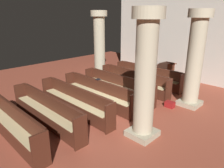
{
  "coord_description": "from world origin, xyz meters",
  "views": [
    {
      "loc": [
        4.73,
        -4.74,
        3.46
      ],
      "look_at": [
        -0.91,
        0.99,
        0.75
      ],
      "focal_mm": 33.4,
      "sensor_mm": 36.0,
      "label": 1
    }
  ],
  "objects_px": {
    "pew_row_1": "(134,80)",
    "lectern": "(170,73)",
    "pew_row_4": "(75,100)",
    "kneeler_box_red": "(170,104)",
    "pillar_far_side": "(99,44)",
    "pillar_aisle_rear": "(145,75)",
    "hymn_book": "(98,79)",
    "pew_row_6": "(10,122)",
    "pew_row_2": "(117,86)",
    "pillar_aisle_side": "(195,58)",
    "pew_row_5": "(46,110)",
    "pew_row_0": "(148,75)",
    "pew_row_3": "(98,92)"
  },
  "relations": [
    {
      "from": "pew_row_1",
      "to": "lectern",
      "type": "distance_m",
      "value": 2.55
    },
    {
      "from": "pew_row_4",
      "to": "lectern",
      "type": "bearing_deg",
      "value": 85.02
    },
    {
      "from": "pew_row_1",
      "to": "kneeler_box_red",
      "type": "height_order",
      "value": "pew_row_1"
    },
    {
      "from": "pillar_far_side",
      "to": "pillar_aisle_rear",
      "type": "xyz_separation_m",
      "value": [
        5.31,
        -3.13,
        0.0
      ]
    },
    {
      "from": "lectern",
      "to": "kneeler_box_red",
      "type": "height_order",
      "value": "lectern"
    },
    {
      "from": "pew_row_1",
      "to": "pew_row_4",
      "type": "bearing_deg",
      "value": -90.0
    },
    {
      "from": "hymn_book",
      "to": "pew_row_6",
      "type": "bearing_deg",
      "value": -87.02
    },
    {
      "from": "pew_row_6",
      "to": "lectern",
      "type": "bearing_deg",
      "value": 86.39
    },
    {
      "from": "pew_row_6",
      "to": "pillar_aisle_rear",
      "type": "height_order",
      "value": "pillar_aisle_rear"
    },
    {
      "from": "pew_row_2",
      "to": "kneeler_box_red",
      "type": "height_order",
      "value": "pew_row_2"
    },
    {
      "from": "pillar_far_side",
      "to": "pillar_aisle_side",
      "type": "bearing_deg",
      "value": -0.08
    },
    {
      "from": "pew_row_1",
      "to": "kneeler_box_red",
      "type": "distance_m",
      "value": 2.32
    },
    {
      "from": "kneeler_box_red",
      "to": "pillar_aisle_side",
      "type": "bearing_deg",
      "value": 58.62
    },
    {
      "from": "pew_row_1",
      "to": "kneeler_box_red",
      "type": "relative_size",
      "value": 10.98
    },
    {
      "from": "lectern",
      "to": "pew_row_2",
      "type": "bearing_deg",
      "value": -98.05
    },
    {
      "from": "pew_row_6",
      "to": "pillar_aisle_side",
      "type": "bearing_deg",
      "value": 65.45
    },
    {
      "from": "pew_row_4",
      "to": "hymn_book",
      "type": "relative_size",
      "value": 20.58
    },
    {
      "from": "pew_row_1",
      "to": "pillar_aisle_rear",
      "type": "height_order",
      "value": "pillar_aisle_rear"
    },
    {
      "from": "pew_row_4",
      "to": "pillar_aisle_rear",
      "type": "height_order",
      "value": "pillar_aisle_rear"
    },
    {
      "from": "pew_row_5",
      "to": "kneeler_box_red",
      "type": "xyz_separation_m",
      "value": [
        2.23,
        4.01,
        -0.39
      ]
    },
    {
      "from": "pew_row_1",
      "to": "pillar_far_side",
      "type": "height_order",
      "value": "pillar_far_side"
    },
    {
      "from": "pew_row_5",
      "to": "hymn_book",
      "type": "bearing_deg",
      "value": 94.35
    },
    {
      "from": "pew_row_2",
      "to": "pillar_far_side",
      "type": "relative_size",
      "value": 1.04
    },
    {
      "from": "pew_row_0",
      "to": "kneeler_box_red",
      "type": "bearing_deg",
      "value": -36.19
    },
    {
      "from": "kneeler_box_red",
      "to": "pew_row_3",
      "type": "bearing_deg",
      "value": -141.9
    },
    {
      "from": "pillar_far_side",
      "to": "hymn_book",
      "type": "bearing_deg",
      "value": -43.32
    },
    {
      "from": "pillar_aisle_rear",
      "to": "hymn_book",
      "type": "bearing_deg",
      "value": 164.04
    },
    {
      "from": "pew_row_0",
      "to": "pew_row_6",
      "type": "relative_size",
      "value": 1.0
    },
    {
      "from": "pew_row_0",
      "to": "hymn_book",
      "type": "relative_size",
      "value": 20.58
    },
    {
      "from": "hymn_book",
      "to": "pew_row_4",
      "type": "bearing_deg",
      "value": -81.95
    },
    {
      "from": "pillar_far_side",
      "to": "kneeler_box_red",
      "type": "xyz_separation_m",
      "value": [
        4.86,
        -0.74,
        -1.78
      ]
    },
    {
      "from": "pillar_far_side",
      "to": "kneeler_box_red",
      "type": "height_order",
      "value": "pillar_far_side"
    },
    {
      "from": "pew_row_0",
      "to": "kneeler_box_red",
      "type": "xyz_separation_m",
      "value": [
        2.23,
        -1.63,
        -0.39
      ]
    },
    {
      "from": "pew_row_2",
      "to": "pillar_far_side",
      "type": "xyz_separation_m",
      "value": [
        -2.63,
        1.37,
        1.39
      ]
    },
    {
      "from": "pew_row_5",
      "to": "pew_row_6",
      "type": "xyz_separation_m",
      "value": [
        0.0,
        -1.13,
        0.0
      ]
    },
    {
      "from": "pillar_aisle_rear",
      "to": "kneeler_box_red",
      "type": "relative_size",
      "value": 10.55
    },
    {
      "from": "pillar_aisle_side",
      "to": "pew_row_5",
      "type": "bearing_deg",
      "value": -119.49
    },
    {
      "from": "pillar_far_side",
      "to": "pillar_aisle_rear",
      "type": "height_order",
      "value": "same"
    },
    {
      "from": "pillar_far_side",
      "to": "pew_row_6",
      "type": "bearing_deg",
      "value": -65.88
    },
    {
      "from": "pew_row_4",
      "to": "pew_row_6",
      "type": "relative_size",
      "value": 1.0
    },
    {
      "from": "pew_row_5",
      "to": "pew_row_4",
      "type": "bearing_deg",
      "value": 90.0
    },
    {
      "from": "pew_row_5",
      "to": "lectern",
      "type": "relative_size",
      "value": 3.5
    },
    {
      "from": "pew_row_5",
      "to": "lectern",
      "type": "bearing_deg",
      "value": 85.82
    },
    {
      "from": "pew_row_0",
      "to": "pillar_far_side",
      "type": "xyz_separation_m",
      "value": [
        -2.63,
        -0.89,
        1.39
      ]
    },
    {
      "from": "pillar_aisle_rear",
      "to": "pew_row_6",
      "type": "bearing_deg",
      "value": -134.27
    },
    {
      "from": "pew_row_5",
      "to": "pew_row_6",
      "type": "relative_size",
      "value": 1.0
    },
    {
      "from": "kneeler_box_red",
      "to": "hymn_book",
      "type": "bearing_deg",
      "value": -147.13
    },
    {
      "from": "pew_row_2",
      "to": "hymn_book",
      "type": "distance_m",
      "value": 1.06
    },
    {
      "from": "pew_row_2",
      "to": "hymn_book",
      "type": "xyz_separation_m",
      "value": [
        -0.19,
        -0.94,
        0.46
      ]
    },
    {
      "from": "pew_row_5",
      "to": "kneeler_box_red",
      "type": "height_order",
      "value": "pew_row_5"
    }
  ]
}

